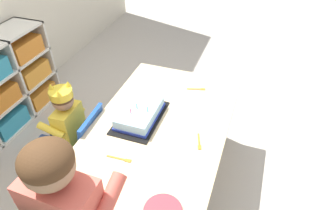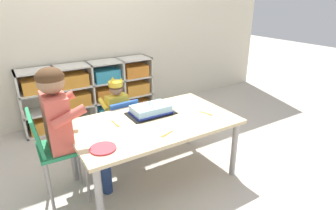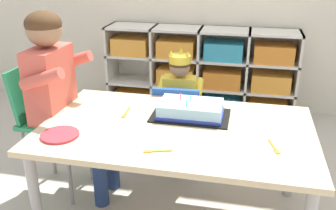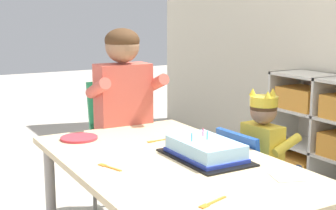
{
  "view_description": "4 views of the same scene",
  "coord_description": "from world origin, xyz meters",
  "px_view_note": "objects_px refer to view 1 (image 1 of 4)",
  "views": [
    {
      "loc": [
        -1.25,
        -0.49,
        1.81
      ],
      "look_at": [
        -0.04,
        -0.07,
        0.79
      ],
      "focal_mm": 31.88,
      "sensor_mm": 36.0,
      "label": 1
    },
    {
      "loc": [
        -1.03,
        -1.87,
        1.56
      ],
      "look_at": [
        0.1,
        -0.06,
        0.71
      ],
      "focal_mm": 29.77,
      "sensor_mm": 36.0,
      "label": 2
    },
    {
      "loc": [
        0.33,
        -1.69,
        1.39
      ],
      "look_at": [
        -0.03,
        -0.07,
        0.71
      ],
      "focal_mm": 40.44,
      "sensor_mm": 36.0,
      "label": 3
    },
    {
      "loc": [
        1.68,
        -0.98,
        1.17
      ],
      "look_at": [
        -0.04,
        0.01,
        0.79
      ],
      "focal_mm": 51.09,
      "sensor_mm": 36.0,
      "label": 4
    }
  ],
  "objects_px": {
    "adult_helper_seated": "(76,202)",
    "birthday_cake_on_tray": "(140,114)",
    "activity_table": "(159,135)",
    "classroom_chair_blue": "(82,142)",
    "child_with_crown": "(64,123)",
    "fork_near_child_seat": "(199,143)",
    "fork_beside_plate_stack": "(121,159)",
    "fork_at_table_front_edge": "(197,89)"
  },
  "relations": [
    {
      "from": "adult_helper_seated",
      "to": "birthday_cake_on_tray",
      "type": "relative_size",
      "value": 2.65
    },
    {
      "from": "activity_table",
      "to": "classroom_chair_blue",
      "type": "xyz_separation_m",
      "value": [
        -0.09,
        0.52,
        -0.15
      ]
    },
    {
      "from": "child_with_crown",
      "to": "fork_near_child_seat",
      "type": "xyz_separation_m",
      "value": [
        0.06,
        -0.9,
        0.06
      ]
    },
    {
      "from": "adult_helper_seated",
      "to": "birthday_cake_on_tray",
      "type": "height_order",
      "value": "adult_helper_seated"
    },
    {
      "from": "child_with_crown",
      "to": "fork_beside_plate_stack",
      "type": "height_order",
      "value": "child_with_crown"
    },
    {
      "from": "fork_near_child_seat",
      "to": "classroom_chair_blue",
      "type": "bearing_deg",
      "value": 75.62
    },
    {
      "from": "activity_table",
      "to": "fork_near_child_seat",
      "type": "bearing_deg",
      "value": -98.49
    },
    {
      "from": "activity_table",
      "to": "fork_near_child_seat",
      "type": "xyz_separation_m",
      "value": [
        -0.04,
        -0.27,
        0.06
      ]
    },
    {
      "from": "child_with_crown",
      "to": "fork_near_child_seat",
      "type": "relative_size",
      "value": 6.35
    },
    {
      "from": "child_with_crown",
      "to": "fork_at_table_front_edge",
      "type": "relative_size",
      "value": 6.26
    },
    {
      "from": "birthday_cake_on_tray",
      "to": "fork_beside_plate_stack",
      "type": "distance_m",
      "value": 0.35
    },
    {
      "from": "child_with_crown",
      "to": "adult_helper_seated",
      "type": "distance_m",
      "value": 0.8
    },
    {
      "from": "fork_beside_plate_stack",
      "to": "fork_at_table_front_edge",
      "type": "height_order",
      "value": "same"
    },
    {
      "from": "adult_helper_seated",
      "to": "birthday_cake_on_tray",
      "type": "xyz_separation_m",
      "value": [
        0.73,
        0.02,
        -0.09
      ]
    },
    {
      "from": "adult_helper_seated",
      "to": "fork_beside_plate_stack",
      "type": "height_order",
      "value": "adult_helper_seated"
    },
    {
      "from": "child_with_crown",
      "to": "fork_beside_plate_stack",
      "type": "bearing_deg",
      "value": 65.71
    },
    {
      "from": "fork_near_child_seat",
      "to": "fork_at_table_front_edge",
      "type": "bearing_deg",
      "value": -2.36
    },
    {
      "from": "classroom_chair_blue",
      "to": "fork_near_child_seat",
      "type": "distance_m",
      "value": 0.82
    },
    {
      "from": "birthday_cake_on_tray",
      "to": "fork_at_table_front_edge",
      "type": "relative_size",
      "value": 3.2
    },
    {
      "from": "activity_table",
      "to": "fork_beside_plate_stack",
      "type": "bearing_deg",
      "value": 160.09
    },
    {
      "from": "fork_beside_plate_stack",
      "to": "fork_near_child_seat",
      "type": "relative_size",
      "value": 1.13
    },
    {
      "from": "birthday_cake_on_tray",
      "to": "adult_helper_seated",
      "type": "bearing_deg",
      "value": -178.22
    },
    {
      "from": "fork_at_table_front_edge",
      "to": "fork_near_child_seat",
      "type": "xyz_separation_m",
      "value": [
        -0.52,
        -0.14,
        -0.0
      ]
    },
    {
      "from": "child_with_crown",
      "to": "birthday_cake_on_tray",
      "type": "xyz_separation_m",
      "value": [
        0.15,
        -0.49,
        0.1
      ]
    },
    {
      "from": "child_with_crown",
      "to": "classroom_chair_blue",
      "type": "bearing_deg",
      "value": 89.73
    },
    {
      "from": "birthday_cake_on_tray",
      "to": "fork_at_table_front_edge",
      "type": "distance_m",
      "value": 0.5
    },
    {
      "from": "adult_helper_seated",
      "to": "fork_beside_plate_stack",
      "type": "distance_m",
      "value": 0.4
    },
    {
      "from": "classroom_chair_blue",
      "to": "birthday_cake_on_tray",
      "type": "distance_m",
      "value": 0.47
    },
    {
      "from": "adult_helper_seated",
      "to": "child_with_crown",
      "type": "bearing_deg",
      "value": -47.18
    },
    {
      "from": "birthday_cake_on_tray",
      "to": "fork_beside_plate_stack",
      "type": "bearing_deg",
      "value": -174.27
    },
    {
      "from": "child_with_crown",
      "to": "adult_helper_seated",
      "type": "bearing_deg",
      "value": 38.37
    },
    {
      "from": "birthday_cake_on_tray",
      "to": "fork_near_child_seat",
      "type": "height_order",
      "value": "birthday_cake_on_tray"
    },
    {
      "from": "child_with_crown",
      "to": "birthday_cake_on_tray",
      "type": "bearing_deg",
      "value": 103.78
    },
    {
      "from": "adult_helper_seated",
      "to": "fork_beside_plate_stack",
      "type": "bearing_deg",
      "value": -90.34
    },
    {
      "from": "classroom_chair_blue",
      "to": "fork_near_child_seat",
      "type": "bearing_deg",
      "value": 90.81
    },
    {
      "from": "activity_table",
      "to": "classroom_chair_blue",
      "type": "bearing_deg",
      "value": 99.81
    },
    {
      "from": "adult_helper_seated",
      "to": "fork_near_child_seat",
      "type": "relative_size",
      "value": 8.61
    },
    {
      "from": "fork_beside_plate_stack",
      "to": "fork_at_table_front_edge",
      "type": "bearing_deg",
      "value": -109.36
    },
    {
      "from": "classroom_chair_blue",
      "to": "birthday_cake_on_tray",
      "type": "height_order",
      "value": "birthday_cake_on_tray"
    },
    {
      "from": "birthday_cake_on_tray",
      "to": "fork_beside_plate_stack",
      "type": "xyz_separation_m",
      "value": [
        -0.35,
        -0.04,
        -0.03
      ]
    },
    {
      "from": "activity_table",
      "to": "child_with_crown",
      "type": "distance_m",
      "value": 0.64
    },
    {
      "from": "birthday_cake_on_tray",
      "to": "fork_near_child_seat",
      "type": "distance_m",
      "value": 0.42
    }
  ]
}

